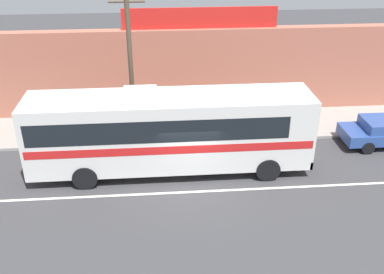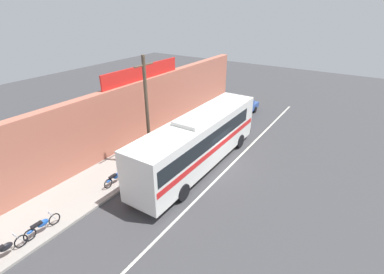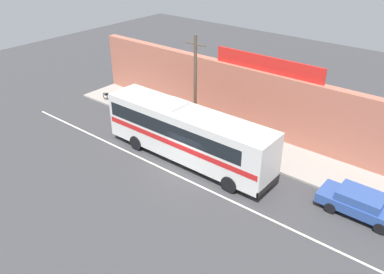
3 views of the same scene
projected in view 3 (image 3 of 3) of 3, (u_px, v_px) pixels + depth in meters
ground_plane at (186, 170)px, 24.81m from camera, size 70.00×70.00×0.00m
sidewalk_slab at (232, 139)px, 28.31m from camera, size 30.00×3.60×0.14m
storefront_facade at (250, 100)px, 28.66m from camera, size 30.00×0.70×4.80m
storefront_billboard at (267, 64)px, 26.61m from camera, size 8.22×0.12×1.10m
road_center_stripe at (178, 176)px, 24.26m from camera, size 30.00×0.14×0.01m
intercity_bus at (186, 132)px, 24.97m from camera, size 12.10×2.61×3.78m
parked_car at (361, 203)px, 20.72m from camera, size 4.45×1.89×1.37m
utility_pole at (195, 86)px, 26.92m from camera, size 1.60×0.22×7.32m
motorcycle_red at (124, 102)px, 32.94m from camera, size 1.88×0.56×0.94m
motorcycle_orange at (110, 97)px, 33.87m from camera, size 1.95×0.56×0.94m
motorcycle_purple at (167, 117)px, 30.35m from camera, size 1.88×0.56×0.94m
pedestrian_by_curb at (236, 130)px, 27.36m from camera, size 0.30×0.48×1.57m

